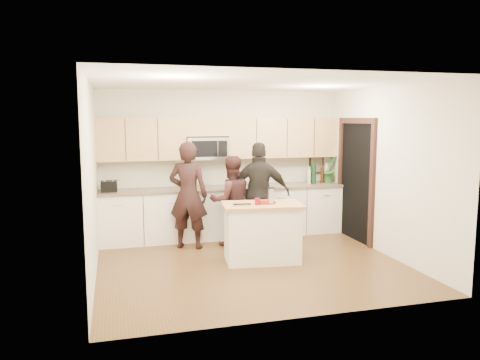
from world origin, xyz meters
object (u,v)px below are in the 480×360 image
object	(u,v)px
toaster	(109,186)
woman_center	(231,201)
woman_right	(260,193)
woman_left	(188,195)
island	(262,232)

from	to	relation	value
toaster	woman_center	xyz separation A→B (m)	(2.03, -0.54, -0.26)
woman_center	woman_right	xyz separation A→B (m)	(0.50, -0.05, 0.11)
woman_center	woman_right	world-z (taller)	woman_right
toaster	woman_left	distance (m)	1.40
woman_left	woman_center	xyz separation A→B (m)	(0.74, 0.00, -0.13)
island	woman_center	world-z (taller)	woman_center
woman_right	toaster	bearing A→B (deg)	3.25
woman_center	toaster	bearing A→B (deg)	-16.63
toaster	woman_left	size ratio (longest dim) A/B	0.15
toaster	woman_right	world-z (taller)	woman_right
toaster	woman_right	xyz separation A→B (m)	(2.53, -0.59, -0.14)
island	woman_center	distance (m)	1.10
island	woman_left	bearing A→B (deg)	140.46
woman_right	island	bearing A→B (deg)	90.90
island	toaster	size ratio (longest dim) A/B	4.71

